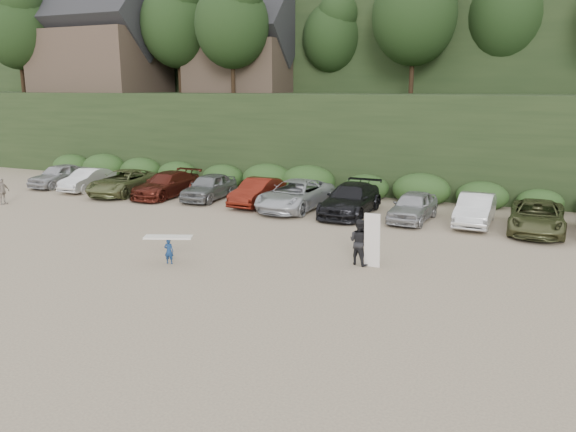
% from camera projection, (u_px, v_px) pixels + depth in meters
% --- Properties ---
extents(ground, '(120.00, 120.00, 0.00)m').
position_uv_depth(ground, '(227.00, 263.00, 21.05)').
color(ground, tan).
rests_on(ground, ground).
extents(hillside_backdrop, '(90.00, 41.50, 28.00)m').
position_uv_depth(hillside_backdrop, '(419.00, 33.00, 50.68)').
color(hillside_backdrop, black).
rests_on(hillside_backdrop, ground).
extents(parked_cars, '(33.77, 5.85, 1.57)m').
position_uv_depth(parked_cars, '(280.00, 194.00, 30.62)').
color(parked_cars, '#A9A9AD').
rests_on(parked_cars, ground).
extents(distant_walker, '(0.46, 0.90, 1.48)m').
position_uv_depth(distant_walker, '(2.00, 191.00, 31.46)').
color(distant_walker, '#A29689').
rests_on(distant_walker, ground).
extents(child_surfer, '(1.83, 1.12, 1.06)m').
position_uv_depth(child_surfer, '(169.00, 245.00, 20.86)').
color(child_surfer, navy).
rests_on(child_surfer, ground).
extents(adult_surfer, '(1.32, 0.89, 2.05)m').
position_uv_depth(adult_surfer, '(361.00, 242.00, 20.71)').
color(adult_surfer, black).
rests_on(adult_surfer, ground).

